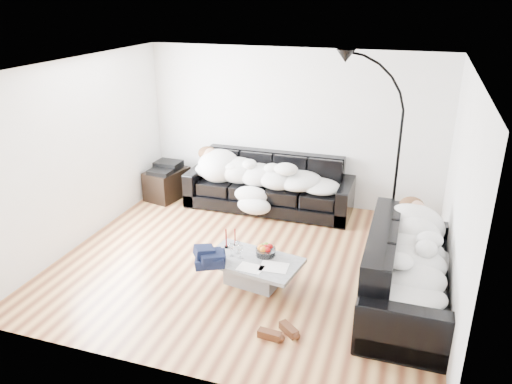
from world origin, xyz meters
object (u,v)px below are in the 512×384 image
(candle_right, at_px, (235,237))
(floor_lamp, at_px, (397,164))
(sofa_right, at_px, (410,269))
(candle_left, at_px, (226,239))
(wine_glass_a, at_px, (238,247))
(wine_glass_c, at_px, (241,252))
(sofa_back, at_px, (269,183))
(av_cabinet, at_px, (167,184))
(shoes, at_px, (279,332))
(sleeper_right, at_px, (412,253))
(sleeper_back, at_px, (268,172))
(coffee_table, at_px, (253,271))
(stereo, at_px, (166,167))
(fruit_bowl, at_px, (266,250))
(wine_glass_b, at_px, (231,250))

(candle_right, xyz_separation_m, floor_lamp, (1.87, 1.46, 0.73))
(sofa_right, distance_m, candle_left, 2.27)
(wine_glass_a, bearing_deg, sofa_right, 2.02)
(sofa_right, bearing_deg, wine_glass_c, 95.08)
(sofa_back, relative_size, floor_lamp, 1.16)
(av_cabinet, xyz_separation_m, floor_lamp, (3.88, -0.46, 0.93))
(sofa_right, xyz_separation_m, floor_lamp, (-0.31, 1.58, 0.73))
(wine_glass_c, xyz_separation_m, shoes, (0.74, -0.88, -0.38))
(sleeper_right, bearing_deg, sleeper_back, 48.06)
(sofa_back, xyz_separation_m, sleeper_right, (2.34, -2.15, 0.21))
(coffee_table, height_order, stereo, stereo)
(fruit_bowl, bearing_deg, floor_lamp, 48.29)
(sleeper_right, bearing_deg, coffee_table, 95.20)
(wine_glass_a, relative_size, shoes, 0.40)
(sofa_right, relative_size, sleeper_back, 0.98)
(wine_glass_a, xyz_separation_m, av_cabinet, (-2.11, 2.11, -0.17))
(wine_glass_b, xyz_separation_m, av_cabinet, (-2.05, 2.20, -0.17))
(coffee_table, relative_size, wine_glass_a, 6.85)
(candle_right, relative_size, floor_lamp, 0.10)
(wine_glass_b, distance_m, candle_left, 0.23)
(candle_left, bearing_deg, wine_glass_b, -52.91)
(stereo, bearing_deg, shoes, -44.10)
(wine_glass_c, height_order, stereo, stereo)
(sleeper_right, bearing_deg, wine_glass_b, 94.38)
(candle_left, relative_size, candle_right, 1.14)
(sleeper_right, height_order, wine_glass_c, sleeper_right)
(wine_glass_b, bearing_deg, sofa_back, 95.07)
(sofa_right, bearing_deg, wine_glass_a, 92.02)
(fruit_bowl, xyz_separation_m, floor_lamp, (1.42, 1.59, 0.77))
(sofa_back, relative_size, coffee_table, 2.35)
(sleeper_back, distance_m, floor_lamp, 2.16)
(sofa_right, xyz_separation_m, wine_glass_b, (-2.13, -0.16, -0.03))
(wine_glass_a, height_order, candle_left, candle_left)
(sleeper_back, xyz_separation_m, sleeper_right, (2.34, -2.10, 0.01))
(sofa_right, bearing_deg, stereo, 64.04)
(candle_left, distance_m, stereo, 2.79)
(sleeper_back, height_order, fruit_bowl, sleeper_back)
(wine_glass_a, bearing_deg, av_cabinet, 134.95)
(wine_glass_a, bearing_deg, fruit_bowl, 9.63)
(wine_glass_b, relative_size, av_cabinet, 0.24)
(sofa_right, height_order, floor_lamp, floor_lamp)
(wine_glass_a, bearing_deg, sofa_back, 96.68)
(sleeper_back, bearing_deg, wine_glass_c, -81.59)
(shoes, relative_size, stereo, 0.97)
(wine_glass_b, bearing_deg, sleeper_back, 95.19)
(fruit_bowl, height_order, stereo, stereo)
(sofa_back, height_order, coffee_table, sofa_back)
(wine_glass_a, bearing_deg, shoes, -50.24)
(stereo, bearing_deg, wine_glass_b, -44.49)
(sleeper_right, distance_m, candle_right, 2.20)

